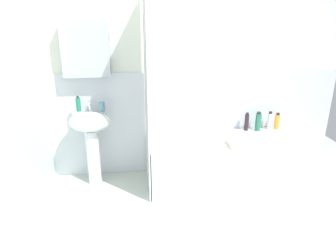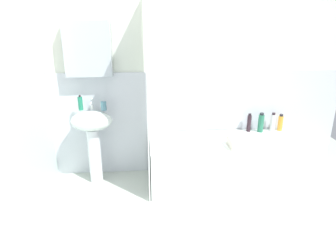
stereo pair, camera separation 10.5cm
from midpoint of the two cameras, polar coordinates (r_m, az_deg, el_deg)
name	(u,v)px [view 2 (the right image)]	position (r m, az deg, el deg)	size (l,w,h in m)	color
ground_plane	(205,239)	(2.78, 8.13, -20.42)	(4.80, 5.60, 0.04)	beige
wall_back_tiled	(182,77)	(3.41, 3.49, 9.23)	(3.60, 0.18, 2.40)	silver
wall_left_tiled	(7,104)	(2.70, -27.06, 3.72)	(0.07, 1.81, 2.40)	silver
sink	(93,131)	(3.34, -13.17, -1.00)	(0.44, 0.34, 0.83)	white
faucet	(92,104)	(3.33, -13.36, 4.03)	(0.03, 0.12, 0.12)	silver
soap_dispenser	(80,103)	(3.34, -15.35, 4.15)	(0.05, 0.05, 0.17)	#207B5B
toothbrush_cup	(104,106)	(3.29, -11.16, 3.73)	(0.06, 0.06, 0.10)	teal
bathtub	(224,162)	(3.44, 11.39, -6.68)	(1.64, 0.66, 0.51)	white
shower_curtain	(147,98)	(3.05, -2.95, 5.27)	(0.01, 0.66, 2.00)	white
lotion_bottle	(280,123)	(3.79, 21.19, 0.56)	(0.06, 0.06, 0.20)	gold
body_wash_bottle	(273,122)	(3.74, 19.92, 0.67)	(0.05, 0.05, 0.22)	white
shampoo_bottle	(261,123)	(3.67, 17.91, 0.56)	(0.07, 0.07, 0.23)	#2B7758
conditioner_bottle	(249,123)	(3.64, 15.86, 0.54)	(0.05, 0.05, 0.22)	#301F28
towel_folded	(244,143)	(3.21, 14.99, -3.04)	(0.30, 0.22, 0.10)	silver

